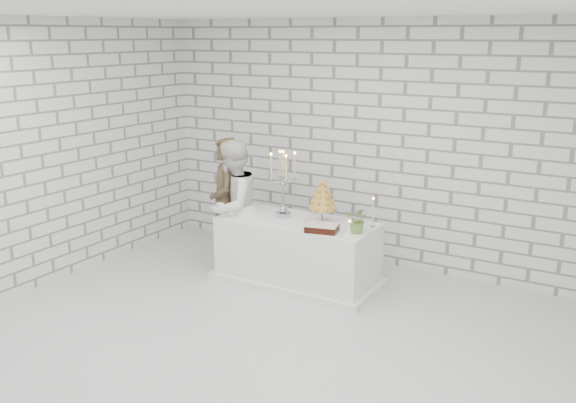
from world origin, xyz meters
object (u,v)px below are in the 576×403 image
object	(u,v)px
bride	(233,207)
groom	(225,204)
croquembouche	(322,201)
candelabra	(283,184)
cake_table	(297,252)

from	to	relation	value
bride	groom	bearing A→B (deg)	-117.45
bride	croquembouche	bearing A→B (deg)	91.35
bride	candelabra	size ratio (longest dim) A/B	2.07
bride	croquembouche	size ratio (longest dim) A/B	3.13
groom	candelabra	xyz separation A→B (m)	(0.80, 0.04, 0.33)
candelabra	croquembouche	bearing A→B (deg)	-1.55
cake_table	croquembouche	world-z (taller)	croquembouche
candelabra	groom	bearing A→B (deg)	-177.15
groom	croquembouche	xyz separation A→B (m)	(1.32, 0.03, 0.20)
candelabra	croquembouche	distance (m)	0.54
bride	croquembouche	xyz separation A→B (m)	(1.16, 0.10, 0.20)
cake_table	candelabra	distance (m)	0.80
groom	candelabra	distance (m)	0.86
croquembouche	bride	bearing A→B (deg)	-175.23
croquembouche	groom	bearing A→B (deg)	-178.89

